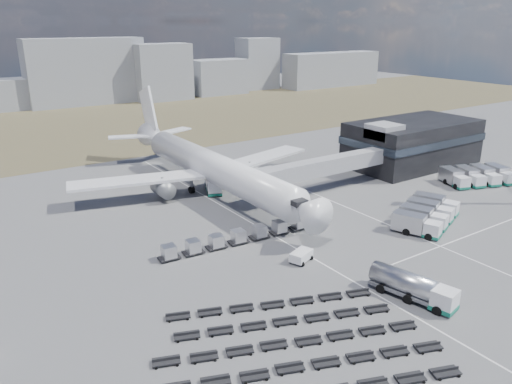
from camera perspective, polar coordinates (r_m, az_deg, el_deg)
ground at (r=72.03m, az=7.48°, el=-6.96°), size 420.00×420.00×0.00m
grass_strip at (r=166.89m, az=-18.39°, el=7.18°), size 420.00×90.00×0.01m
lane_markings at (r=80.21m, az=11.34°, el=-4.40°), size 47.12×110.00×0.01m
terminal at (r=119.23m, az=17.40°, el=5.47°), size 30.40×16.40×11.00m
jet_bridge at (r=94.43m, az=6.74°, el=2.69°), size 30.30×3.80×7.05m
airliner at (r=95.09m, az=-5.32°, el=3.00°), size 51.59×64.53×17.62m
skyline at (r=204.22m, az=-21.47°, el=11.62°), size 315.86×26.01×25.61m
fuel_tanker at (r=62.53m, az=17.45°, el=-10.27°), size 4.87×10.69×3.35m
pushback_tug at (r=69.10m, az=5.19°, el=-7.35°), size 3.89×3.02×1.53m
catering_truck at (r=96.17m, az=-4.92°, el=0.86°), size 5.09×7.11×3.02m
service_trucks_near at (r=85.64m, az=18.91°, el=-2.40°), size 15.06×11.76×2.95m
service_trucks_far at (r=110.61m, az=23.98°, el=1.70°), size 14.85×11.32×2.93m
uld_row at (r=74.77m, az=-0.82°, el=-4.83°), size 28.20×3.91×1.90m
baggage_dollies at (r=52.91m, az=4.19°, el=-16.92°), size 31.09×24.91×0.65m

